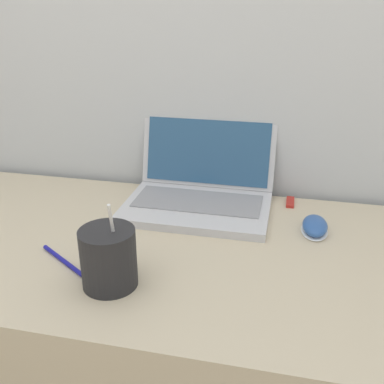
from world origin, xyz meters
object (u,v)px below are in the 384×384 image
Objects in this scene: drink_cup at (108,257)px; computer_mouse at (315,226)px; usb_stick at (290,202)px; pen at (63,260)px; laptop at (200,189)px.

drink_cup is 0.49m from computer_mouse.
usb_stick is at bearing 112.03° from computer_mouse.
computer_mouse is 0.16m from usb_stick.
computer_mouse reaches higher than pen.
computer_mouse is at bearing 38.26° from drink_cup.
laptop is at bearing 163.10° from computer_mouse.
pen is (-0.45, -0.39, 0.00)m from usb_stick.
computer_mouse is 0.80× the size of pen.
laptop is at bearing 76.72° from drink_cup.
drink_cup is 2.92× the size of usb_stick.
laptop is 3.42× the size of computer_mouse.
drink_cup is at bearing -21.91° from pen.
drink_cup is at bearing -141.74° from computer_mouse.
drink_cup is (-0.09, -0.39, 0.02)m from laptop.
computer_mouse is (0.29, -0.09, -0.03)m from laptop.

